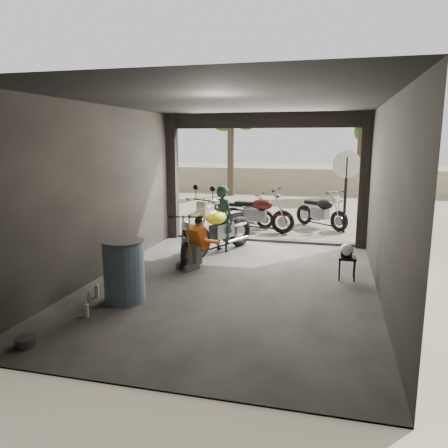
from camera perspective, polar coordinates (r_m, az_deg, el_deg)
The scene contains 16 objects.
ground at distance 7.92m, azimuth 1.04°, elevation -7.91°, with size 80.00×80.00×0.00m, color #7A6D56.
garage at distance 8.13m, azimuth 1.95°, elevation 1.87°, with size 7.00×7.13×3.20m.
boundary_wall at distance 21.46m, azimuth 9.65°, elevation 5.54°, with size 18.00×0.30×1.20m, color gray.
tree_left at distance 20.40m, azimuth 0.88°, elevation 14.94°, with size 2.20×2.20×5.60m.
tree_right at distance 21.35m, azimuth 17.62°, elevation 13.11°, with size 2.20×2.20×5.00m.
main_bike at distance 9.95m, azimuth -0.48°, elevation -0.05°, with size 0.82×1.99×1.33m, color white, non-canonical shape.
left_bike at distance 9.31m, azimuth -4.50°, elevation -1.68°, with size 0.65×1.57×1.06m, color black, non-canonical shape.
outside_bike_a at distance 12.98m, azimuth 2.87°, elevation 1.85°, with size 0.62×1.51×1.02m, color black, non-canonical shape.
outside_bike_b at distance 12.28m, azimuth 4.38°, elevation 1.82°, with size 0.76×1.84×1.24m, color #42100F, non-canonical shape.
outside_bike_c at distance 13.12m, azimuth 12.60°, elevation 1.94°, with size 0.69×1.68×1.13m, color black, non-canonical shape.
rider at distance 10.06m, azimuth -0.15°, elevation 0.71°, with size 0.56×0.37×1.55m, color #172F28.
mechanic at distance 8.78m, azimuth -4.02°, elevation -2.66°, with size 0.51×0.69×1.00m, color orange, non-canonical shape.
stool at distance 8.38m, azimuth 15.79°, elevation -4.64°, with size 0.32×0.32×0.44m.
helmet at distance 8.33m, azimuth 15.71°, elevation -3.35°, with size 0.25×0.27×0.24m, color white.
oil_drum at distance 7.15m, azimuth -12.91°, elevation -6.10°, with size 0.64×0.64×1.00m, color slate.
sign_post at distance 12.50m, azimuth 15.68°, elevation 5.81°, with size 0.76×0.08×2.28m.
Camera 1 is at (1.70, -7.30, 2.56)m, focal length 35.00 mm.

